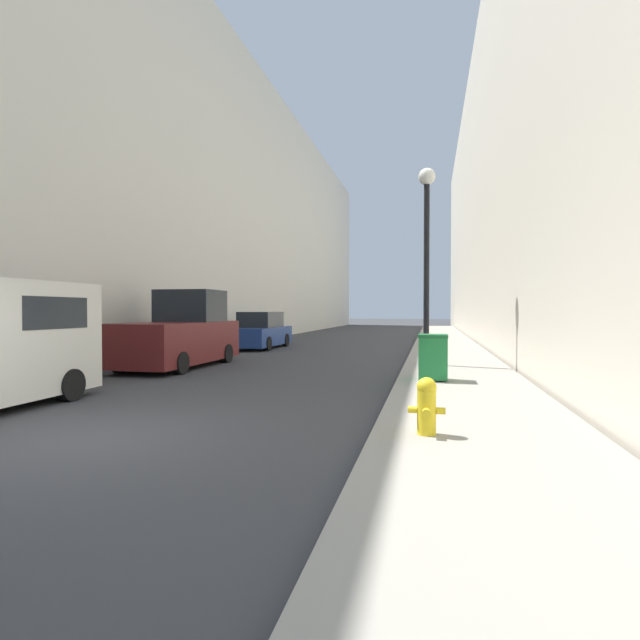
% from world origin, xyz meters
% --- Properties ---
extents(ground_plane, '(200.00, 200.00, 0.00)m').
position_xyz_m(ground_plane, '(0.00, 0.00, 0.00)').
color(ground_plane, '#38383A').
extents(sidewalk_right, '(3.02, 60.00, 0.16)m').
position_xyz_m(sidewalk_right, '(5.60, 18.00, 0.08)').
color(sidewalk_right, gray).
rests_on(sidewalk_right, ground).
extents(building_left_glass, '(12.00, 60.00, 16.36)m').
position_xyz_m(building_left_glass, '(-11.16, 26.00, 8.18)').
color(building_left_glass, beige).
rests_on(building_left_glass, ground).
extents(building_right_stone, '(12.00, 60.00, 17.11)m').
position_xyz_m(building_right_stone, '(13.21, 26.00, 8.55)').
color(building_right_stone, beige).
rests_on(building_right_stone, ground).
extents(fire_hydrant, '(0.49, 0.37, 0.76)m').
position_xyz_m(fire_hydrant, '(4.82, 0.79, 0.56)').
color(fire_hydrant, yellow).
rests_on(fire_hydrant, sidewalk_right).
extents(trash_bin, '(0.67, 0.71, 1.08)m').
position_xyz_m(trash_bin, '(4.93, 6.07, 0.71)').
color(trash_bin, '#1E7538').
rests_on(trash_bin, sidewalk_right).
extents(lamppost, '(0.51, 0.51, 5.91)m').
position_xyz_m(lamppost, '(4.74, 9.44, 3.87)').
color(lamppost, black).
rests_on(lamppost, sidewalk_right).
extents(pickup_truck, '(2.16, 5.19, 2.47)m').
position_xyz_m(pickup_truck, '(-2.95, 8.63, 1.01)').
color(pickup_truck, '#561919').
rests_on(pickup_truck, ground).
extents(parked_sedan_near, '(1.82, 4.71, 1.73)m').
position_xyz_m(parked_sedan_near, '(-2.99, 16.52, 0.78)').
color(parked_sedan_near, navy).
rests_on(parked_sedan_near, ground).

